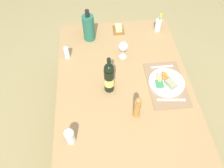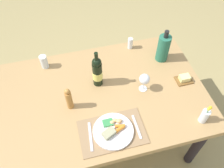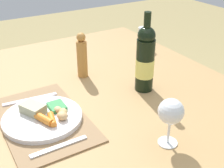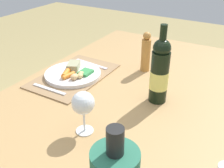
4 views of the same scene
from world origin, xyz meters
name	(u,v)px [view 4 (image 4 of 4)]	position (x,y,z in m)	size (l,w,h in m)	color
dining_table	(130,109)	(0.00, 0.00, 0.64)	(1.58, 1.04, 0.72)	#AD8551
placemat	(74,76)	(-0.01, -0.33, 0.72)	(0.45, 0.28, 0.01)	#96744F
dinner_plate	(73,73)	(-0.01, -0.33, 0.74)	(0.28, 0.28, 0.05)	silver
fork	(91,64)	(-0.16, -0.33, 0.73)	(0.02, 0.21, 0.01)	silver
knife	(49,89)	(0.16, -0.33, 0.73)	(0.02, 0.19, 0.01)	silver
wine_bottle	(160,72)	(-0.01, 0.12, 0.85)	(0.08, 0.08, 0.33)	black
wine_glass	(83,104)	(0.31, -0.03, 0.83)	(0.08, 0.08, 0.16)	white
pepper_mill	(146,53)	(-0.26, -0.05, 0.82)	(0.05, 0.05, 0.21)	#B97C38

